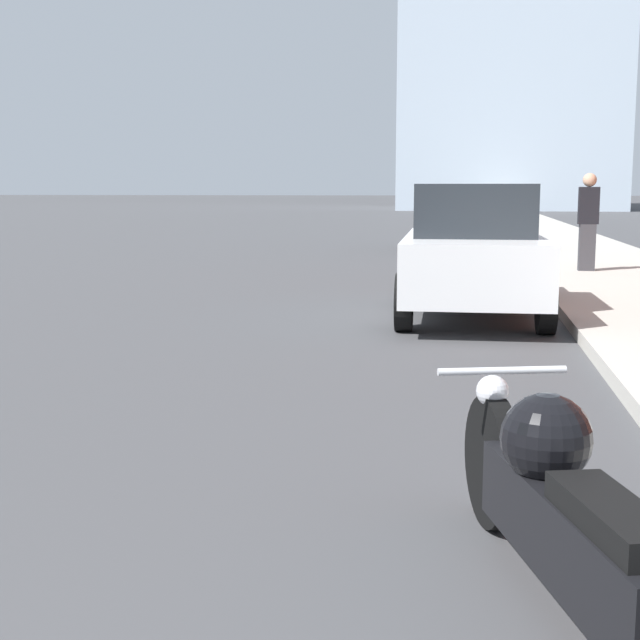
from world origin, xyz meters
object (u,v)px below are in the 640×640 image
object	(u,v)px
parked_car_white	(473,252)
pedestrian	(588,220)
parked_car_silver	(459,208)
parked_car_black	(468,218)
motorcycle	(567,515)

from	to	relation	value
parked_car_white	pedestrian	bearing A→B (deg)	67.58
parked_car_silver	parked_car_black	bearing A→B (deg)	-90.70
motorcycle	parked_car_black	size ratio (longest dim) A/B	0.61
motorcycle	parked_car_white	world-z (taller)	parked_car_white
parked_car_white	parked_car_black	distance (m)	13.02
motorcycle	parked_car_white	size ratio (longest dim) A/B	0.66
motorcycle	parked_car_silver	bearing A→B (deg)	75.70
parked_car_silver	pedestrian	world-z (taller)	pedestrian
motorcycle	parked_car_silver	distance (m)	34.38
parked_car_black	pedestrian	distance (m)	7.92
motorcycle	parked_car_white	distance (m)	8.18
parked_car_white	pedestrian	size ratio (longest dim) A/B	2.23
parked_car_white	parked_car_silver	size ratio (longest dim) A/B	0.88
motorcycle	pedestrian	xyz separation A→B (m)	(1.85, 13.56, 0.66)
parked_car_black	pedestrian	size ratio (longest dim) A/B	2.40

